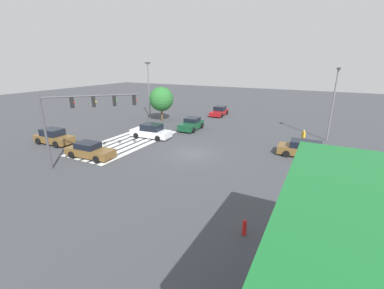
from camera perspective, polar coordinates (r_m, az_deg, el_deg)
The scene contains 14 objects.
ground_plane at distance 24.53m, azimuth -0.00°, elevation -2.05°, with size 131.68×131.68×0.00m, color #3D3F44.
crosswalk_markings at distance 28.94m, azimuth -14.25°, elevation 0.54°, with size 12.47×5.35×0.01m.
traffic_signal_mast at distance 22.42m, azimuth -23.17°, elevation 6.87°, with size 5.34×5.34×6.05m.
car_0 at distance 33.06m, azimuth -0.13°, elevation 4.52°, with size 4.16×2.19×1.53m.
car_1 at distance 29.88m, azimuth -9.08°, elevation 2.88°, with size 2.25×4.75×1.62m.
car_2 at distance 25.26m, azimuth -21.78°, elevation -1.25°, with size 2.18×4.76×1.39m.
car_3 at distance 42.43m, azimuth 6.08°, elevation 7.35°, with size 4.66×2.32×1.46m.
car_4 at distance 25.79m, azimuth 23.70°, elevation -0.94°, with size 2.15×4.60×1.48m.
car_5 at distance 31.04m, azimuth -28.39°, elevation 1.50°, with size 2.17×4.41×1.62m.
pedestrian at distance 29.50m, azimuth 23.49°, elevation 1.68°, with size 0.42×0.40×1.58m.
street_light_pole_a at distance 31.50m, azimuth 28.98°, elevation 9.01°, with size 0.80×0.36×7.81m.
street_light_pole_b at distance 39.89m, azimuth -9.59°, elevation 12.77°, with size 0.80×0.36×8.29m.
tree_corner_b at distance 37.99m, azimuth -6.83°, elevation 9.99°, with size 3.50×3.50×4.96m.
fire_hydrant at distance 13.84m, azimuth 11.55°, elevation -17.59°, with size 0.22×0.22×0.86m.
Camera 1 is at (20.44, 10.65, 8.40)m, focal length 24.00 mm.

